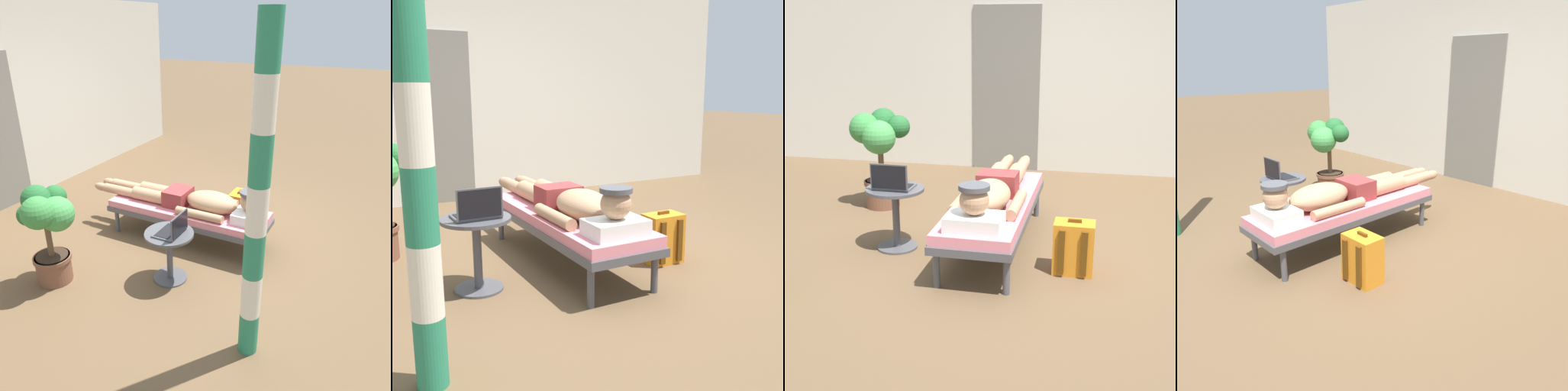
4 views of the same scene
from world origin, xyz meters
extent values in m
plane|color=brown|center=(0.00, 0.00, 0.00)|extent=(40.00, 40.00, 0.00)
cube|color=beige|center=(-0.11, 2.80, 1.35)|extent=(7.60, 0.20, 2.70)
cube|color=slate|center=(-0.49, 2.69, 1.02)|extent=(0.84, 0.03, 2.04)
cylinder|color=#4C4C51|center=(-0.36, 0.89, 0.14)|extent=(0.05, 0.05, 0.28)
cylinder|color=#4C4C51|center=(0.14, 0.89, 0.14)|extent=(0.05, 0.05, 0.28)
cylinder|color=#4C4C51|center=(-0.36, -0.80, 0.14)|extent=(0.05, 0.05, 0.28)
cylinder|color=#4C4C51|center=(0.14, -0.80, 0.14)|extent=(0.05, 0.05, 0.28)
cube|color=#4C4C51|center=(-0.11, 0.04, 0.31)|extent=(0.60, 1.90, 0.06)
cube|color=pink|center=(-0.11, 0.04, 0.38)|extent=(0.58, 1.86, 0.08)
cube|color=white|center=(-0.11, -0.70, 0.47)|extent=(0.40, 0.28, 0.11)
sphere|color=tan|center=(-0.11, -0.70, 0.64)|extent=(0.21, 0.21, 0.21)
cylinder|color=#4C4C51|center=(-0.11, -0.70, 0.73)|extent=(0.22, 0.22, 0.03)
ellipsoid|color=tan|center=(-0.11, -0.26, 0.54)|extent=(0.35, 0.60, 0.23)
cylinder|color=tan|center=(-0.33, -0.21, 0.46)|extent=(0.09, 0.55, 0.09)
cylinder|color=tan|center=(0.11, -0.21, 0.46)|extent=(0.09, 0.55, 0.09)
cube|color=maroon|center=(-0.11, 0.17, 0.52)|extent=(0.33, 0.26, 0.19)
cylinder|color=tan|center=(-0.20, 0.51, 0.49)|extent=(0.15, 0.42, 0.15)
cylinder|color=tan|center=(-0.20, 0.94, 0.47)|extent=(0.11, 0.44, 0.11)
ellipsoid|color=tan|center=(-0.20, 1.23, 0.47)|extent=(0.09, 0.20, 0.10)
cylinder|color=tan|center=(-0.03, 0.51, 0.49)|extent=(0.15, 0.42, 0.15)
cylinder|color=tan|center=(-0.03, 0.94, 0.47)|extent=(0.11, 0.44, 0.11)
ellipsoid|color=tan|center=(-0.03, 1.23, 0.47)|extent=(0.09, 0.20, 0.10)
cylinder|color=#4C4C51|center=(-0.90, -0.17, 0.01)|extent=(0.34, 0.34, 0.02)
cylinder|color=#4C4C51|center=(-0.90, -0.17, 0.26)|extent=(0.06, 0.06, 0.48)
cylinder|color=#4C4C51|center=(-0.90, -0.17, 0.51)|extent=(0.48, 0.48, 0.02)
cube|color=#4C4C51|center=(-0.90, -0.17, 0.53)|extent=(0.31, 0.22, 0.02)
cube|color=black|center=(-0.90, -0.16, 0.54)|extent=(0.27, 0.15, 0.00)
cube|color=#4C4C51|center=(-0.90, -0.28, 0.64)|extent=(0.31, 0.01, 0.21)
cube|color=black|center=(-0.90, -0.29, 0.64)|extent=(0.29, 0.00, 0.19)
cube|color=orange|center=(0.57, -0.34, 0.20)|extent=(0.30, 0.20, 0.40)
cube|color=orange|center=(0.57, -0.22, 0.13)|extent=(0.22, 0.04, 0.18)
cube|color=#56330C|center=(0.49, -0.45, 0.20)|extent=(0.04, 0.02, 0.34)
cube|color=#56330C|center=(0.65, -0.45, 0.20)|extent=(0.04, 0.02, 0.34)
cube|color=#56330C|center=(0.57, -0.34, 0.41)|extent=(0.10, 0.02, 0.02)
cylinder|color=brown|center=(-1.44, 0.85, 0.14)|extent=(0.34, 0.34, 0.28)
cylinder|color=brown|center=(-1.44, 0.85, 0.26)|extent=(0.37, 0.37, 0.04)
cylinder|color=#332319|center=(-1.44, 0.85, 0.29)|extent=(0.31, 0.31, 0.01)
cylinder|color=brown|center=(-1.44, 0.85, 0.49)|extent=(0.06, 0.06, 0.42)
sphere|color=#23602D|center=(-1.26, 0.89, 0.83)|extent=(0.23, 0.23, 0.23)
sphere|color=#23602D|center=(-1.44, 0.94, 0.87)|extent=(0.27, 0.27, 0.27)
sphere|color=#23602D|center=(-1.55, 0.94, 0.76)|extent=(0.20, 0.20, 0.20)
sphere|color=#38843D|center=(-1.57, 0.79, 0.82)|extent=(0.30, 0.30, 0.30)
sphere|color=#429347|center=(-1.41, 0.74, 0.75)|extent=(0.33, 0.33, 0.33)
camera|label=1|loc=(-3.70, -1.86, 2.39)|focal=35.82mm
camera|label=2|loc=(-1.83, -3.39, 1.39)|focal=45.60mm
camera|label=3|loc=(0.73, -4.24, 1.79)|focal=50.76mm
camera|label=4|loc=(2.68, -2.17, 1.68)|focal=35.90mm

